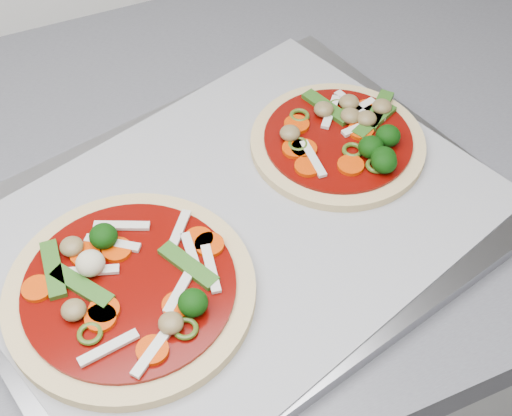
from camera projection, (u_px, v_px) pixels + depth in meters
name	position (u px, v px, depth m)	size (l,w,h in m)	color
base_cabinet	(417.00, 310.00, 1.15)	(3.60, 0.60, 0.86)	#B3B4B1
countertop	(485.00, 94.00, 0.80)	(3.60, 0.60, 0.04)	slate
baking_tray	(236.00, 226.00, 0.64)	(0.46, 0.34, 0.02)	gray
parchment	(236.00, 220.00, 0.64)	(0.44, 0.32, 0.00)	#A4A4AA
pizza_left	(130.00, 289.00, 0.58)	(0.28, 0.28, 0.03)	#EED68B
pizza_right	(343.00, 140.00, 0.69)	(0.17, 0.17, 0.03)	#EED68B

